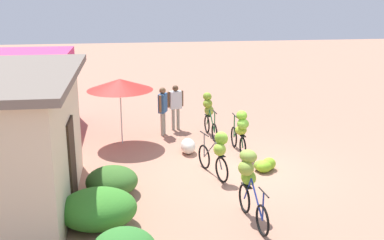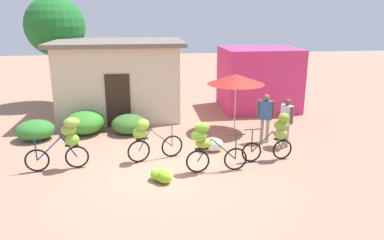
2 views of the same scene
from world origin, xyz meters
name	(u,v)px [view 1 (image 1 of 2)]	position (x,y,z in m)	size (l,w,h in m)	color
ground_plane	(237,170)	(0.00, 0.00, 0.00)	(60.00, 60.00, 0.00)	#AC7860
shop_pink	(30,92)	(4.52, 6.19, 1.35)	(3.20, 2.80, 2.69)	#D6356F
hedge_bush_front_right	(98,209)	(-2.67, 3.56, 0.40)	(1.36, 1.61, 0.81)	#3A882B
hedge_bush_mid	(112,181)	(-1.11, 3.33, 0.34)	(1.24, 1.24, 0.68)	#3A6D29
market_umbrella	(120,85)	(2.70, 3.12, 1.90)	(2.04, 2.04, 2.08)	beige
bicycle_leftmost	(249,178)	(-2.65, 0.38, 0.89)	(1.67, 0.50, 1.47)	black
bicycle_near_pile	(217,151)	(-0.49, 0.65, 0.75)	(1.63, 0.65, 1.30)	black
bicycle_center_loaded	(241,129)	(1.05, -0.33, 0.84)	(1.69, 0.46, 1.40)	black
bicycle_by_shop	(209,111)	(3.23, 0.24, 0.82)	(1.56, 0.42, 1.41)	black
banana_pile_on_ground	(265,165)	(-0.17, -0.73, 0.16)	(0.70, 0.76, 0.34)	#81BC25
produce_sack	(188,146)	(1.51, 1.16, 0.22)	(0.70, 0.44, 0.44)	silver
person_vendor	(163,106)	(3.38, 1.76, 1.00)	(0.54, 0.34, 1.63)	gray
person_bystander	(176,103)	(3.91, 1.28, 0.96)	(0.30, 0.56, 1.58)	gray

